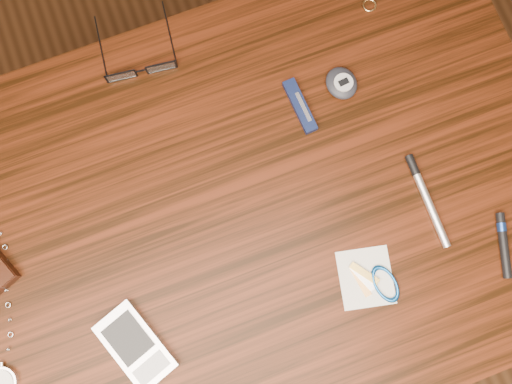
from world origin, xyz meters
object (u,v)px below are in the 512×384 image
at_px(silver_pen, 425,193).
at_px(desk, 249,222).
at_px(eyeglasses, 141,68).
at_px(pedometer, 342,83).
at_px(pocket_knife, 300,106).
at_px(pocket_watch, 1,374).
at_px(pda_phone, 135,346).
at_px(notepad_keys, 376,281).

bearing_deg(silver_pen, desk, 165.62).
distance_m(desk, eyeglasses, 0.31).
bearing_deg(pedometer, desk, -146.30).
distance_m(eyeglasses, pedometer, 0.32).
xyz_separation_m(pocket_knife, silver_pen, (0.13, -0.20, 0.00)).
xyz_separation_m(desk, eyeglasses, (-0.08, 0.28, 0.11)).
xyz_separation_m(pedometer, pocket_knife, (-0.07, -0.01, -0.00)).
bearing_deg(silver_pen, pocket_knife, 122.81).
height_order(eyeglasses, pedometer, eyeglasses).
bearing_deg(pedometer, pocket_watch, -159.38).
distance_m(eyeglasses, pda_phone, 0.43).
distance_m(eyeglasses, pocket_knife, 0.26).
xyz_separation_m(eyeglasses, pedometer, (0.29, -0.14, -0.00)).
distance_m(pda_phone, notepad_keys, 0.37).
bearing_deg(silver_pen, pedometer, 104.20).
bearing_deg(pocket_knife, silver_pen, -57.19).
distance_m(eyeglasses, pocket_watch, 0.50).
bearing_deg(silver_pen, pda_phone, -173.07).
relative_size(pocket_knife, silver_pen, 0.61).
height_order(desk, pedometer, pedometer).
xyz_separation_m(pocket_watch, pda_phone, (0.20, -0.03, 0.00)).
distance_m(desk, pocket_watch, 0.44).
distance_m(desk, silver_pen, 0.29).
bearing_deg(pedometer, eyeglasses, 154.86).
height_order(eyeglasses, pocket_watch, eyeglasses).
bearing_deg(eyeglasses, pocket_watch, -132.30).
xyz_separation_m(eyeglasses, pda_phone, (-0.14, -0.40, -0.00)).
height_order(pocket_watch, silver_pen, same).
distance_m(notepad_keys, pocket_knife, 0.29).
bearing_deg(silver_pen, eyeglasses, 134.82).
distance_m(desk, notepad_keys, 0.24).
xyz_separation_m(desk, pda_phone, (-0.22, -0.13, 0.11)).
xyz_separation_m(desk, pocket_watch, (-0.42, -0.10, 0.11)).
xyz_separation_m(pda_phone, pedometer, (0.43, 0.27, 0.00)).
bearing_deg(desk, pocket_knife, 43.58).
bearing_deg(pocket_knife, desk, -136.42).
relative_size(eyeglasses, pocket_knife, 1.42).
relative_size(eyeglasses, pedometer, 2.20).
relative_size(notepad_keys, pocket_knife, 1.11).
xyz_separation_m(eyeglasses, notepad_keys, (0.22, -0.44, -0.01)).
xyz_separation_m(pocket_watch, silver_pen, (0.68, 0.03, -0.00)).
bearing_deg(pda_phone, eyeglasses, 70.43).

